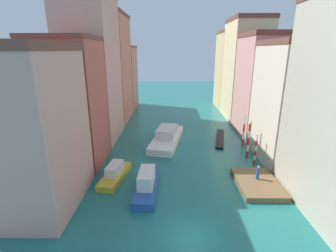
{
  "coord_description": "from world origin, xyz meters",
  "views": [
    {
      "loc": [
        -1.63,
        -15.85,
        14.09
      ],
      "look_at": [
        -1.99,
        24.87,
        1.5
      ],
      "focal_mm": 26.3,
      "sensor_mm": 36.0,
      "label": 1
    }
  ],
  "objects": [
    {
      "name": "mooring_pole_0",
      "position": [
        9.19,
        12.97,
        2.13
      ],
      "size": [
        0.28,
        0.28,
        4.17
      ],
      "color": "red",
      "rests_on": "ground"
    },
    {
      "name": "motorboat_1",
      "position": [
        -7.92,
        9.3,
        0.63
      ],
      "size": [
        2.84,
        6.46,
        1.79
      ],
      "color": "gold",
      "rests_on": "ground"
    },
    {
      "name": "building_left_3",
      "position": [
        -13.87,
        34.85,
        10.48
      ],
      "size": [
        7.28,
        11.88,
        20.94
      ],
      "color": "#C6705B",
      "rests_on": "ground"
    },
    {
      "name": "building_right_4",
      "position": [
        13.87,
        46.83,
        9.31
      ],
      "size": [
        7.28,
        10.0,
        18.6
      ],
      "color": "#DBB77A",
      "rests_on": "ground"
    },
    {
      "name": "building_left_1",
      "position": [
        -13.87,
        13.75,
        7.86
      ],
      "size": [
        7.28,
        7.81,
        15.71
      ],
      "color": "#B25147",
      "rests_on": "ground"
    },
    {
      "name": "building_left_0",
      "position": [
        -13.87,
        4.6,
        7.39
      ],
      "size": [
        7.28,
        9.72,
        14.76
      ],
      "color": "tan",
      "rests_on": "ground"
    },
    {
      "name": "mooring_pole_2",
      "position": [
        9.39,
        19.14,
        2.58
      ],
      "size": [
        0.28,
        0.28,
        5.08
      ],
      "color": "red",
      "rests_on": "ground"
    },
    {
      "name": "building_left_4",
      "position": [
        -13.87,
        45.98,
        7.55
      ],
      "size": [
        7.28,
        9.68,
        15.09
      ],
      "color": "#C6705B",
      "rests_on": "ground"
    },
    {
      "name": "building_right_2",
      "position": [
        13.87,
        25.52,
        8.43
      ],
      "size": [
        7.28,
        10.16,
        16.82
      ],
      "color": "tan",
      "rests_on": "ground"
    },
    {
      "name": "ground_plane",
      "position": [
        0.0,
        24.5,
        0.0
      ],
      "size": [
        154.0,
        154.0,
        0.0
      ],
      "primitive_type": "plane",
      "color": "#1E6B66"
    },
    {
      "name": "building_right_3",
      "position": [
        13.87,
        36.4,
        10.15
      ],
      "size": [
        7.28,
        10.97,
        20.28
      ],
      "color": "beige",
      "rests_on": "ground"
    },
    {
      "name": "gondola_black",
      "position": [
        6.59,
        22.2,
        0.19
      ],
      "size": [
        3.01,
        8.91,
        0.38
      ],
      "color": "black",
      "rests_on": "ground"
    },
    {
      "name": "mooring_pole_1",
      "position": [
        8.88,
        15.17,
        2.57
      ],
      "size": [
        0.34,
        0.34,
        5.03
      ],
      "color": "red",
      "rests_on": "ground"
    },
    {
      "name": "person_on_dock",
      "position": [
        7.94,
        8.28,
        1.32
      ],
      "size": [
        0.36,
        0.36,
        1.57
      ],
      "color": "#234C93",
      "rests_on": "waterfront_dock"
    },
    {
      "name": "vaporetto_white",
      "position": [
        -2.13,
        20.96,
        0.9
      ],
      "size": [
        5.68,
        12.25,
        2.48
      ],
      "color": "white",
      "rests_on": "ground"
    },
    {
      "name": "motorboat_0",
      "position": [
        -4.04,
        6.67,
        0.85
      ],
      "size": [
        2.39,
        7.19,
        2.31
      ],
      "color": "#234C93",
      "rests_on": "ground"
    },
    {
      "name": "building_right_1",
      "position": [
        13.87,
        15.26,
        7.69
      ],
      "size": [
        7.28,
        10.2,
        15.36
      ],
      "color": "beige",
      "rests_on": "ground"
    },
    {
      "name": "waterfront_dock",
      "position": [
        7.85,
        7.78,
        0.29
      ],
      "size": [
        4.31,
        6.38,
        0.58
      ],
      "color": "brown",
      "rests_on": "ground"
    },
    {
      "name": "building_left_2",
      "position": [
        -13.87,
        23.23,
        11.15
      ],
      "size": [
        7.28,
        10.8,
        22.29
      ],
      "color": "tan",
      "rests_on": "ground"
    }
  ]
}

